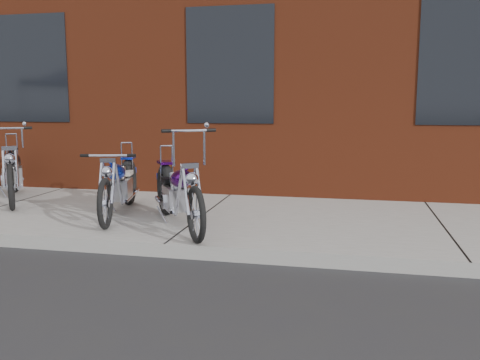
# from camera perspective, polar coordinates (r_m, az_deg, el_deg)

# --- Properties ---
(ground) EXTENTS (120.00, 120.00, 0.00)m
(ground) POSITION_cam_1_polar(r_m,az_deg,el_deg) (5.46, -8.47, -8.64)
(ground) COLOR #2B2B2C
(ground) RESTS_ON ground
(sidewalk) EXTENTS (22.00, 3.00, 0.15)m
(sidewalk) POSITION_cam_1_polar(r_m,az_deg,el_deg) (6.81, -4.03, -4.45)
(sidewalk) COLOR gray
(sidewalk) RESTS_ON ground
(building_brick) EXTENTS (22.00, 10.00, 8.00)m
(building_brick) POSITION_cam_1_polar(r_m,az_deg,el_deg) (13.23, 4.12, 18.93)
(building_brick) COLOR maroon
(building_brick) RESTS_ON ground
(chopper_purple) EXTENTS (1.22, 1.84, 1.19)m
(chopper_purple) POSITION_cam_1_polar(r_m,az_deg,el_deg) (6.08, -6.96, -1.66)
(chopper_purple) COLOR black
(chopper_purple) RESTS_ON sidewalk
(chopper_blue) EXTENTS (0.69, 2.06, 0.91)m
(chopper_blue) POSITION_cam_1_polar(r_m,az_deg,el_deg) (6.87, -13.42, -0.71)
(chopper_blue) COLOR black
(chopper_blue) RESTS_ON sidewalk
(chopper_third) EXTENTS (1.36, 1.90, 1.14)m
(chopper_third) POSITION_cam_1_polar(r_m,az_deg,el_deg) (8.46, -24.18, 0.65)
(chopper_third) COLOR black
(chopper_third) RESTS_ON sidewalk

